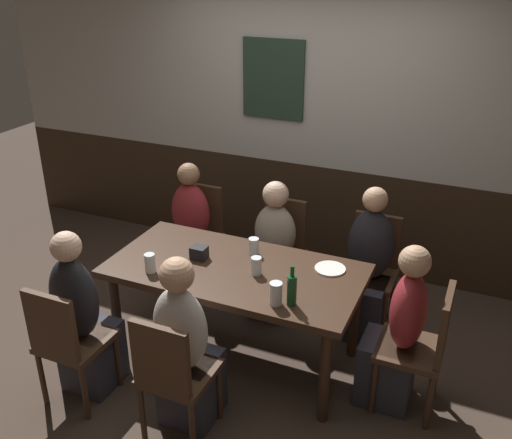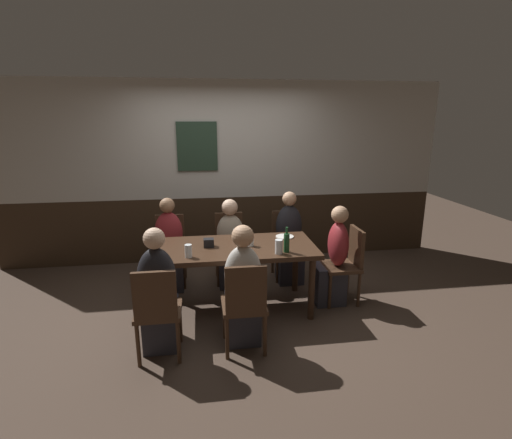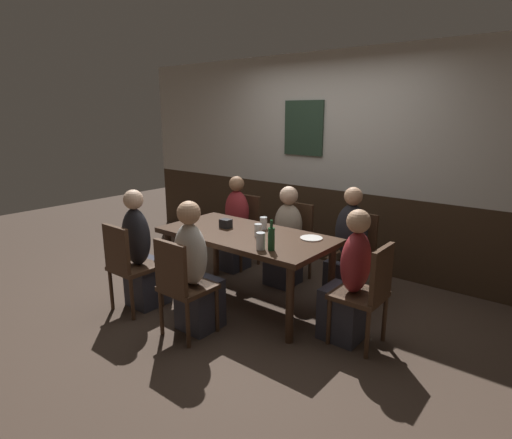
# 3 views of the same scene
# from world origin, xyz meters

# --- Properties ---
(ground_plane) EXTENTS (12.00, 12.00, 0.00)m
(ground_plane) POSITION_xyz_m (0.00, 0.00, 0.00)
(ground_plane) COLOR #423328
(wall_back) EXTENTS (6.40, 0.13, 2.60)m
(wall_back) POSITION_xyz_m (-0.00, 1.65, 1.30)
(wall_back) COLOR #332316
(wall_back) RESTS_ON ground_plane
(dining_table) EXTENTS (1.73, 0.86, 0.74)m
(dining_table) POSITION_xyz_m (0.00, 0.00, 0.66)
(dining_table) COLOR #382316
(dining_table) RESTS_ON ground_plane
(chair_mid_near) EXTENTS (0.40, 0.40, 0.88)m
(chair_mid_near) POSITION_xyz_m (0.00, -0.85, 0.50)
(chair_mid_near) COLOR #422B1C
(chair_mid_near) RESTS_ON ground_plane
(chair_mid_far) EXTENTS (0.40, 0.40, 0.88)m
(chair_mid_far) POSITION_xyz_m (0.00, 0.85, 0.50)
(chair_mid_far) COLOR #422B1C
(chair_mid_far) RESTS_ON ground_plane
(chair_right_far) EXTENTS (0.40, 0.40, 0.88)m
(chair_right_far) POSITION_xyz_m (0.76, 0.85, 0.50)
(chair_right_far) COLOR #422B1C
(chair_right_far) RESTS_ON ground_plane
(chair_left_near) EXTENTS (0.40, 0.40, 0.88)m
(chair_left_near) POSITION_xyz_m (-0.76, -0.85, 0.50)
(chair_left_near) COLOR #422B1C
(chair_left_near) RESTS_ON ground_plane
(chair_left_far) EXTENTS (0.40, 0.40, 0.88)m
(chair_left_far) POSITION_xyz_m (-0.76, 0.85, 0.50)
(chair_left_far) COLOR #422B1C
(chair_left_far) RESTS_ON ground_plane
(chair_head_east) EXTENTS (0.40, 0.40, 0.88)m
(chair_head_east) POSITION_xyz_m (1.28, 0.00, 0.50)
(chair_head_east) COLOR #422B1C
(chair_head_east) RESTS_ON ground_plane
(person_mid_near) EXTENTS (0.34, 0.37, 1.18)m
(person_mid_near) POSITION_xyz_m (0.00, -0.69, 0.50)
(person_mid_near) COLOR #2D2D38
(person_mid_near) RESTS_ON ground_plane
(person_mid_far) EXTENTS (0.34, 0.37, 1.11)m
(person_mid_far) POSITION_xyz_m (-0.00, 0.68, 0.47)
(person_mid_far) COLOR #2D2D38
(person_mid_far) RESTS_ON ground_plane
(person_right_far) EXTENTS (0.34, 0.37, 1.18)m
(person_right_far) POSITION_xyz_m (0.76, 0.69, 0.50)
(person_right_far) COLOR #2D2D38
(person_right_far) RESTS_ON ground_plane
(person_left_near) EXTENTS (0.34, 0.37, 1.19)m
(person_left_near) POSITION_xyz_m (-0.76, -0.69, 0.50)
(person_left_near) COLOR #2D2D38
(person_left_near) RESTS_ON ground_plane
(person_left_far) EXTENTS (0.34, 0.37, 1.15)m
(person_left_far) POSITION_xyz_m (-0.76, 0.68, 0.48)
(person_left_far) COLOR #2D2D38
(person_left_far) RESTS_ON ground_plane
(person_head_east) EXTENTS (0.37, 0.34, 1.15)m
(person_head_east) POSITION_xyz_m (1.12, 0.00, 0.48)
(person_head_east) COLOR #2D2D38
(person_head_east) RESTS_ON ground_plane
(pint_glass_amber) EXTENTS (0.07, 0.07, 0.13)m
(pint_glass_amber) POSITION_xyz_m (-0.50, -0.28, 0.80)
(pint_glass_amber) COLOR silver
(pint_glass_amber) RESTS_ON dining_table
(beer_glass_half) EXTENTS (0.07, 0.07, 0.12)m
(beer_glass_half) POSITION_xyz_m (0.04, 0.23, 0.79)
(beer_glass_half) COLOR silver
(beer_glass_half) RESTS_ON dining_table
(pint_glass_pale) EXTENTS (0.08, 0.08, 0.15)m
(pint_glass_pale) POSITION_xyz_m (0.42, -0.30, 0.80)
(pint_glass_pale) COLOR silver
(pint_glass_pale) RESTS_ON dining_table
(pint_glass_stout) EXTENTS (0.07, 0.07, 0.12)m
(pint_glass_stout) POSITION_xyz_m (0.16, -0.02, 0.79)
(pint_glass_stout) COLOR silver
(pint_glass_stout) RESTS_ON dining_table
(beer_bottle_green) EXTENTS (0.06, 0.06, 0.27)m
(beer_bottle_green) POSITION_xyz_m (0.51, -0.27, 0.85)
(beer_bottle_green) COLOR #194723
(beer_bottle_green) RESTS_ON dining_table
(plate_white_large) EXTENTS (0.21, 0.21, 0.01)m
(plate_white_large) POSITION_xyz_m (0.60, 0.24, 0.75)
(plate_white_large) COLOR white
(plate_white_large) RESTS_ON dining_table
(condiment_caddy) EXTENTS (0.11, 0.09, 0.09)m
(condiment_caddy) POSITION_xyz_m (-0.29, 0.02, 0.79)
(condiment_caddy) COLOR black
(condiment_caddy) RESTS_ON dining_table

